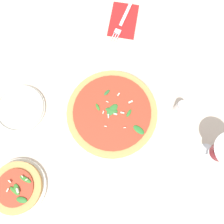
# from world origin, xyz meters

# --- Properties ---
(ground_plane) EXTENTS (6.00, 6.00, 0.00)m
(ground_plane) POSITION_xyz_m (0.00, 0.00, 0.00)
(ground_plane) COLOR beige
(pizza_arugula_main) EXTENTS (0.32, 0.32, 0.05)m
(pizza_arugula_main) POSITION_xyz_m (-0.03, 0.04, 0.02)
(pizza_arugula_main) COLOR silver
(pizza_arugula_main) RESTS_ON ground_plane
(pizza_personal_side) EXTENTS (0.18, 0.18, 0.05)m
(pizza_personal_side) POSITION_xyz_m (0.20, -0.26, 0.02)
(pizza_personal_side) COLOR silver
(pizza_personal_side) RESTS_ON ground_plane
(wine_glass) EXTENTS (0.10, 0.10, 0.16)m
(wine_glass) POSITION_xyz_m (0.12, 0.34, 0.12)
(wine_glass) COLOR white
(wine_glass) RESTS_ON ground_plane
(napkin) EXTENTS (0.18, 0.13, 0.01)m
(napkin) POSITION_xyz_m (-0.41, 0.09, 0.00)
(napkin) COLOR #B21E1E
(napkin) RESTS_ON ground_plane
(fork) EXTENTS (0.18, 0.09, 0.00)m
(fork) POSITION_xyz_m (-0.40, 0.09, 0.01)
(fork) COLOR silver
(fork) RESTS_ON ground_plane
(side_plate_white) EXTENTS (0.17, 0.17, 0.02)m
(side_plate_white) POSITION_xyz_m (-0.06, -0.28, 0.01)
(side_plate_white) COLOR silver
(side_plate_white) RESTS_ON ground_plane
(shaker_pepper) EXTENTS (0.03, 0.03, 0.07)m
(shaker_pepper) POSITION_xyz_m (-0.04, 0.26, 0.03)
(shaker_pepper) COLOR silver
(shaker_pepper) RESTS_ON ground_plane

